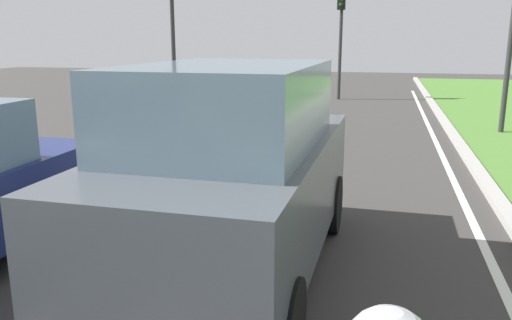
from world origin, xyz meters
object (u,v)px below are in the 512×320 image
at_px(traffic_light_overhead_left, 171,9).
at_px(traffic_light_far_median, 341,20).
at_px(car_hatchback_far, 178,112).
at_px(car_suv_ahead, 233,172).

xyz_separation_m(traffic_light_overhead_left, traffic_light_far_median, (5.08, 5.63, -0.19)).
relative_size(car_hatchback_far, traffic_light_far_median, 0.76).
bearing_deg(traffic_light_far_median, car_suv_ahead, -88.58).
bearing_deg(traffic_light_far_median, traffic_light_overhead_left, -132.07).
height_order(traffic_light_overhead_left, traffic_light_far_median, traffic_light_overhead_left).
bearing_deg(traffic_light_overhead_left, car_suv_ahead, -64.22).
bearing_deg(car_hatchback_far, car_suv_ahead, -61.69).
bearing_deg(car_suv_ahead, traffic_light_overhead_left, 116.52).
xyz_separation_m(car_suv_ahead, traffic_light_far_median, (-0.42, 17.02, 2.10)).
height_order(car_suv_ahead, car_hatchback_far, car_suv_ahead).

